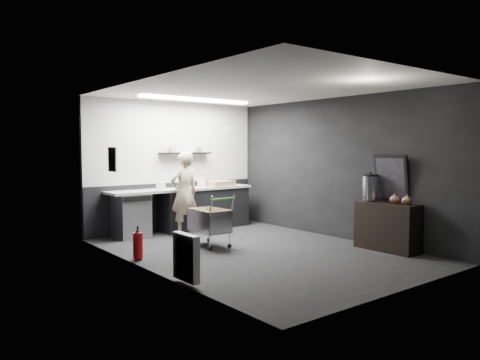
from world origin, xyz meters
TOP-DOWN VIEW (x-y plane):
  - floor at (0.00, 0.00)m, footprint 5.50×5.50m
  - ceiling at (0.00, 0.00)m, footprint 5.50×5.50m
  - wall_back at (0.00, 2.75)m, footprint 5.50×0.00m
  - wall_front at (0.00, -2.75)m, footprint 5.50×0.00m
  - wall_left at (-2.00, 0.00)m, footprint 0.00×5.50m
  - wall_right at (2.00, 0.00)m, footprint 0.00×5.50m
  - kitchen_wall_panel at (0.00, 2.73)m, footprint 3.95×0.02m
  - dado_panel at (0.00, 2.73)m, footprint 3.95×0.02m
  - floating_shelf at (0.20, 2.62)m, footprint 1.20×0.22m
  - wall_clock at (1.40, 2.72)m, footprint 0.20×0.03m
  - poster at (-1.98, 1.30)m, footprint 0.02×0.30m
  - poster_red_band at (-1.98, 1.30)m, footprint 0.02×0.22m
  - radiator at (-1.94, -0.90)m, footprint 0.10×0.50m
  - ceiling_strip at (0.00, 1.85)m, footprint 2.40×0.20m
  - prep_counter at (0.14, 2.42)m, footprint 3.20×0.61m
  - person at (-0.23, 1.97)m, footprint 0.62×0.42m
  - shopping_cart at (-0.41, 0.84)m, footprint 0.50×0.82m
  - sideboard at (1.79, -1.27)m, footprint 0.46×1.08m
  - fire_extinguisher at (-1.85, 0.68)m, footprint 0.15×0.15m
  - cardboard_box at (0.91, 2.37)m, footprint 0.59×0.46m
  - pink_tub at (0.48, 2.42)m, footprint 0.19×0.19m
  - white_container at (-0.53, 2.37)m, footprint 0.18×0.15m

SIDE VIEW (x-z plane):
  - floor at x=0.00m, z-range 0.00..0.00m
  - fire_extinguisher at x=-1.85m, z-range -0.01..0.49m
  - radiator at x=-1.94m, z-range 0.05..0.65m
  - shopping_cart at x=-0.41m, z-range -0.02..0.87m
  - prep_counter at x=0.14m, z-range 0.01..0.91m
  - dado_panel at x=0.00m, z-range 0.00..1.00m
  - sideboard at x=1.79m, z-range -0.29..1.33m
  - person at x=-0.23m, z-range 0.00..1.67m
  - cardboard_box at x=0.91m, z-range 0.90..1.01m
  - white_container at x=-0.53m, z-range 0.90..1.04m
  - pink_tub at x=0.48m, z-range 0.90..1.09m
  - wall_back at x=0.00m, z-range -1.40..4.10m
  - wall_front at x=0.00m, z-range -1.40..4.10m
  - wall_left at x=-2.00m, z-range -1.40..4.10m
  - wall_right at x=2.00m, z-range -1.40..4.10m
  - poster at x=-1.98m, z-range 1.35..1.75m
  - floating_shelf at x=0.20m, z-range 1.60..1.64m
  - poster_red_band at x=-1.98m, z-range 1.57..1.67m
  - kitchen_wall_panel at x=0.00m, z-range 1.00..2.70m
  - wall_clock at x=1.40m, z-range 2.05..2.25m
  - ceiling_strip at x=0.00m, z-range 2.65..2.69m
  - ceiling at x=0.00m, z-range 2.70..2.70m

